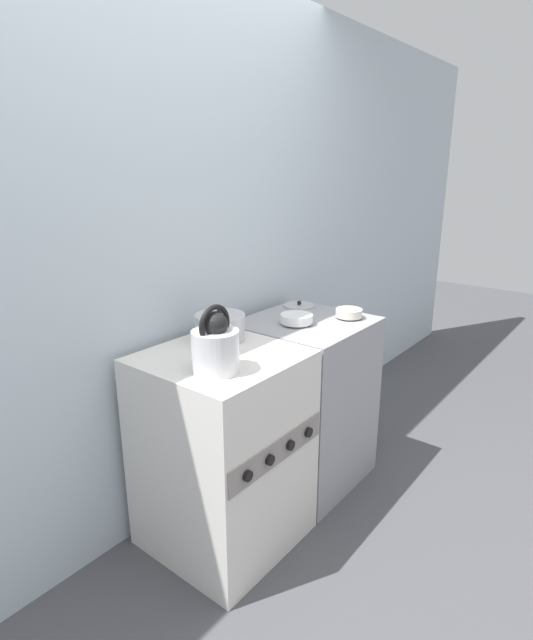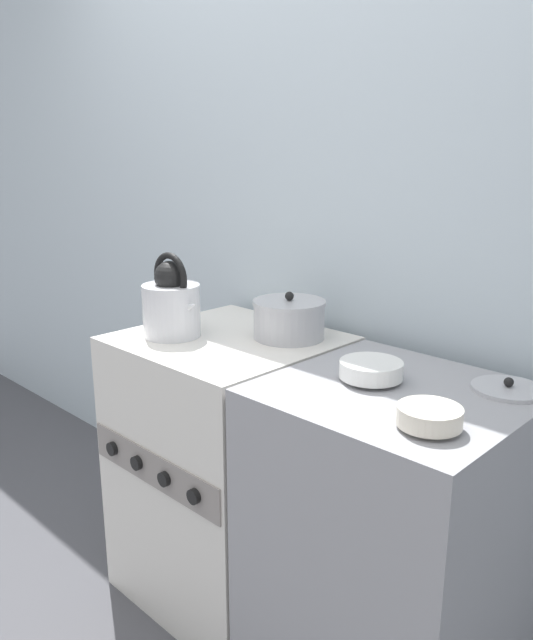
# 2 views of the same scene
# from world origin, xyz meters

# --- Properties ---
(ground_plane) EXTENTS (12.00, 12.00, 0.00)m
(ground_plane) POSITION_xyz_m (0.00, 0.00, 0.00)
(ground_plane) COLOR #4C4C51
(wall_back) EXTENTS (7.00, 0.06, 2.50)m
(wall_back) POSITION_xyz_m (0.00, 0.67, 1.25)
(wall_back) COLOR silver
(wall_back) RESTS_ON ground_plane
(stove) EXTENTS (0.62, 0.63, 0.90)m
(stove) POSITION_xyz_m (-0.00, 0.30, 0.45)
(stove) COLOR silver
(stove) RESTS_ON ground_plane
(counter) EXTENTS (0.61, 0.59, 0.90)m
(counter) POSITION_xyz_m (0.63, 0.29, 0.45)
(counter) COLOR #99999E
(counter) RESTS_ON ground_plane
(kettle) EXTENTS (0.22, 0.18, 0.27)m
(kettle) POSITION_xyz_m (-0.14, 0.19, 1.01)
(kettle) COLOR silver
(kettle) RESTS_ON stove
(cooking_pot) EXTENTS (0.23, 0.23, 0.15)m
(cooking_pot) POSITION_xyz_m (0.14, 0.44, 0.96)
(cooking_pot) COLOR #B2B2B7
(cooking_pot) RESTS_ON stove
(enamel_bowl) EXTENTS (0.16, 0.16, 0.05)m
(enamel_bowl) POSITION_xyz_m (0.55, 0.30, 0.93)
(enamel_bowl) COLOR white
(enamel_bowl) RESTS_ON counter
(small_ceramic_bowl) EXTENTS (0.14, 0.14, 0.05)m
(small_ceramic_bowl) POSITION_xyz_m (0.80, 0.15, 0.93)
(small_ceramic_bowl) COLOR beige
(small_ceramic_bowl) RESTS_ON counter
(loose_pot_lid) EXTENTS (0.18, 0.18, 0.03)m
(loose_pot_lid) POSITION_xyz_m (0.83, 0.48, 0.91)
(loose_pot_lid) COLOR #B2B2B7
(loose_pot_lid) RESTS_ON counter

